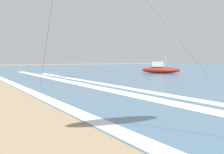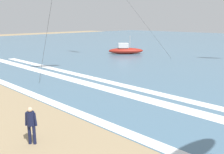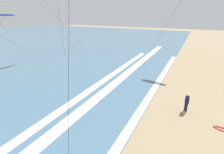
{
  "view_description": "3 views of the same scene",
  "coord_description": "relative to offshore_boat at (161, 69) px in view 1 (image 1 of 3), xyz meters",
  "views": [
    {
      "loc": [
        12.33,
        5.72,
        2.02
      ],
      "look_at": [
        0.68,
        12.64,
        1.06
      ],
      "focal_mm": 41.76,
      "sensor_mm": 36.0,
      "label": 1
    },
    {
      "loc": [
        8.96,
        1.69,
        4.98
      ],
      "look_at": [
        0.45,
        10.61,
        2.09
      ],
      "focal_mm": 39.16,
      "sensor_mm": 36.0,
      "label": 2
    },
    {
      "loc": [
        -13.64,
        6.11,
        7.84
      ],
      "look_at": [
        0.32,
        13.02,
        1.89
      ],
      "focal_mm": 27.29,
      "sensor_mm": 36.0,
      "label": 3
    }
  ],
  "objects": [
    {
      "name": "wave_foam_shoreline",
      "position": [
        12.94,
        -20.17,
        -0.54
      ],
      "size": [
        42.66,
        0.66,
        0.01
      ],
      "primitive_type": "cube",
      "color": "white",
      "rests_on": "ocean_surface"
    },
    {
      "name": "wave_foam_mid_break",
      "position": [
        14.56,
        -15.67,
        -0.54
      ],
      "size": [
        57.62,
        1.06,
        0.01
      ],
      "primitive_type": "cube",
      "color": "white",
      "rests_on": "ocean_surface"
    },
    {
      "name": "wave_foam_outer_break",
      "position": [
        13.2,
        -14.09,
        -0.54
      ],
      "size": [
        42.03,
        0.83,
        0.01
      ],
      "primitive_type": "cube",
      "color": "white",
      "rests_on": "ocean_surface"
    },
    {
      "name": "offshore_boat",
      "position": [
        0.0,
        0.0,
        0.0
      ],
      "size": [
        4.81,
        4.95,
        2.7
      ],
      "color": "maroon",
      "rests_on": "ground"
    }
  ]
}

